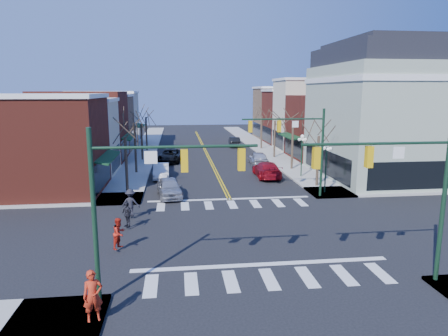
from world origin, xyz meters
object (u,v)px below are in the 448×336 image
object	(u,v)px
car_right_near	(267,170)
pedestrian_red_a	(93,296)
lamppost_midblock	(302,148)
car_left_far	(170,156)
pedestrian_dark_b	(131,203)
victorian_corner	(387,110)
car_right_far	(234,142)
pedestrian_red_b	(119,233)
pedestrian_dark_a	(127,214)
lamppost_corner	(326,159)
car_left_mid	(161,171)
car_right_mid	(258,158)
car_left_near	(169,187)

from	to	relation	value
car_right_near	pedestrian_red_a	bearing A→B (deg)	64.73
lamppost_midblock	car_right_near	distance (m)	4.06
car_left_far	pedestrian_dark_b	xyz separation A→B (m)	(-2.38, -22.00, 0.33)
victorian_corner	pedestrian_red_a	size ratio (longest dim) A/B	7.25
pedestrian_red_a	victorian_corner	bearing A→B (deg)	26.80
lamppost_midblock	car_right_near	size ratio (longest dim) A/B	0.79
lamppost_midblock	pedestrian_red_a	distance (m)	28.58
car_right_far	pedestrian_red_b	bearing A→B (deg)	77.22
lamppost_midblock	victorian_corner	bearing A→B (deg)	-3.45
car_left_far	pedestrian_red_b	distance (m)	27.74
car_right_far	pedestrian_dark_a	xyz separation A→B (m)	(-12.10, -36.71, 0.20)
pedestrian_red_b	lamppost_corner	bearing A→B (deg)	-26.43
car_left_mid	pedestrian_red_a	distance (m)	25.41
lamppost_corner	car_left_far	size ratio (longest dim) A/B	0.78
lamppost_corner	pedestrian_red_b	xyz separation A→B (m)	(-15.50, -10.47, -1.96)
victorian_corner	pedestrian_dark_b	world-z (taller)	victorian_corner
car_right_mid	car_right_far	world-z (taller)	car_right_mid
car_left_near	pedestrian_red_a	bearing A→B (deg)	-105.39
car_right_near	pedestrian_red_b	size ratio (longest dim) A/B	3.20
car_right_far	pedestrian_red_b	distance (m)	42.04
car_right_far	pedestrian_dark_b	size ratio (longest dim) A/B	2.42
car_left_mid	car_right_far	distance (m)	24.28
car_right_mid	car_left_near	bearing A→B (deg)	54.42
car_right_mid	pedestrian_dark_a	xyz separation A→B (m)	(-12.62, -20.68, 0.15)
lamppost_midblock	pedestrian_red_a	xyz separation A→B (m)	(-15.50, -23.95, -1.83)
lamppost_midblock	pedestrian_dark_b	world-z (taller)	lamppost_midblock
lamppost_midblock	car_right_far	bearing A→B (deg)	98.31
car_right_near	pedestrian_red_a	world-z (taller)	pedestrian_red_a
car_right_mid	car_left_mid	bearing A→B (deg)	29.98
victorian_corner	pedestrian_dark_b	xyz separation A→B (m)	(-23.81, -10.83, -5.56)
victorian_corner	car_right_far	distance (m)	27.16
car_left_mid	car_right_mid	xyz separation A→B (m)	(11.04, 5.84, 0.09)
car_right_mid	pedestrian_dark_b	xyz separation A→B (m)	(-12.63, -18.58, 0.29)
victorian_corner	car_right_near	bearing A→B (deg)	175.09
lamppost_corner	pedestrian_dark_b	world-z (taller)	lamppost_corner
car_left_mid	car_right_near	bearing A→B (deg)	-6.20
car_right_far	pedestrian_red_a	xyz separation A→B (m)	(-12.10, -47.24, 0.38)
lamppost_corner	car_right_near	bearing A→B (deg)	115.89
car_left_far	car_right_mid	xyz separation A→B (m)	(10.25, -3.42, 0.03)
pedestrian_red_b	pedestrian_dark_b	bearing A→B (deg)	29.59
pedestrian_red_b	pedestrian_dark_b	size ratio (longest dim) A/B	0.90
car_left_far	car_right_near	bearing A→B (deg)	-38.66
lamppost_corner	car_left_near	world-z (taller)	lamppost_corner
lamppost_corner	car_right_near	world-z (taller)	lamppost_corner
car_right_far	lamppost_midblock	bearing A→B (deg)	102.25
pedestrian_red_b	pedestrian_dark_b	distance (m)	5.64
car_right_mid	pedestrian_red_a	distance (m)	33.66
car_left_mid	pedestrian_red_b	world-z (taller)	pedestrian_red_b
car_right_near	car_right_mid	world-z (taller)	car_right_mid
pedestrian_dark_a	car_left_near	bearing A→B (deg)	121.44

